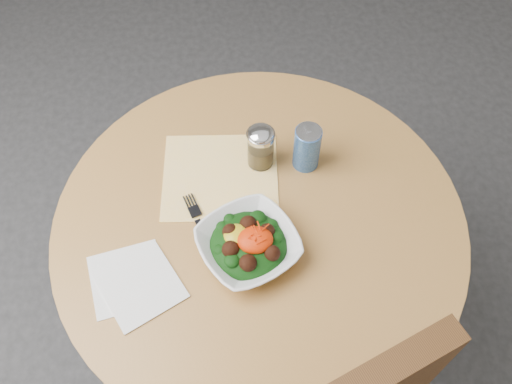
# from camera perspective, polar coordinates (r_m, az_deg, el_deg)

# --- Properties ---
(ground) EXTENTS (6.00, 6.00, 0.00)m
(ground) POSITION_cam_1_polar(r_m,az_deg,el_deg) (1.92, 0.24, -14.25)
(ground) COLOR #29292C
(ground) RESTS_ON ground
(table) EXTENTS (0.90, 0.90, 0.75)m
(table) POSITION_cam_1_polar(r_m,az_deg,el_deg) (1.41, 0.32, -6.97)
(table) COLOR black
(table) RESTS_ON ground
(cloth_napkin) EXTENTS (0.28, 0.26, 0.00)m
(cloth_napkin) POSITION_cam_1_polar(r_m,az_deg,el_deg) (1.30, -3.59, 1.57)
(cloth_napkin) COLOR #FFAC0D
(cloth_napkin) RESTS_ON table
(paper_napkins) EXTENTS (0.21, 0.20, 0.00)m
(paper_napkins) POSITION_cam_1_polar(r_m,az_deg,el_deg) (1.20, -12.09, -8.85)
(paper_napkins) COLOR white
(paper_napkins) RESTS_ON table
(salad_bowl) EXTENTS (0.26, 0.26, 0.07)m
(salad_bowl) POSITION_cam_1_polar(r_m,az_deg,el_deg) (1.18, -0.77, -5.25)
(salad_bowl) COLOR silver
(salad_bowl) RESTS_ON table
(fork) EXTENTS (0.07, 0.19, 0.00)m
(fork) POSITION_cam_1_polar(r_m,az_deg,el_deg) (1.23, -5.52, -3.48)
(fork) COLOR black
(fork) RESTS_ON table
(spice_shaker) EXTENTS (0.06, 0.06, 0.11)m
(spice_shaker) POSITION_cam_1_polar(r_m,az_deg,el_deg) (1.28, 0.46, 4.53)
(spice_shaker) COLOR silver
(spice_shaker) RESTS_ON table
(beverage_can) EXTENTS (0.06, 0.06, 0.12)m
(beverage_can) POSITION_cam_1_polar(r_m,az_deg,el_deg) (1.28, 5.12, 4.46)
(beverage_can) COLOR navy
(beverage_can) RESTS_ON table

